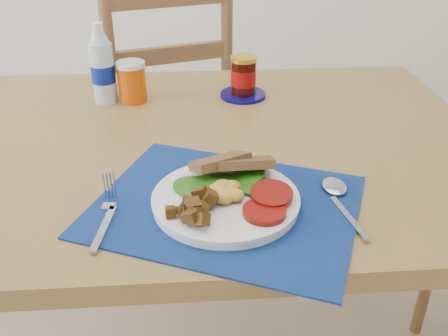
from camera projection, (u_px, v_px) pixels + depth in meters
name	position (u px, v px, depth m)	size (l,w,h in m)	color
table	(172.00, 172.00, 1.13)	(1.40, 0.90, 0.75)	brown
chair_far	(164.00, 88.00, 1.78)	(0.55, 0.53, 1.20)	#522F1D
placemat	(226.00, 206.00, 0.86)	(0.44, 0.34, 0.00)	black
breakfast_plate	(223.00, 197.00, 0.85)	(0.25, 0.25, 0.06)	silver
fork	(107.00, 214.00, 0.83)	(0.03, 0.17, 0.00)	#B2B5BA
spoon	(338.00, 196.00, 0.88)	(0.04, 0.19, 0.01)	#B2B5BA
water_bottle	(103.00, 68.00, 1.23)	(0.06, 0.06, 0.20)	#ADBFCC
juice_glass	(132.00, 83.00, 1.25)	(0.07, 0.07, 0.10)	#C54605
jam_on_saucer	(243.00, 79.00, 1.28)	(0.12, 0.12, 0.11)	#080554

